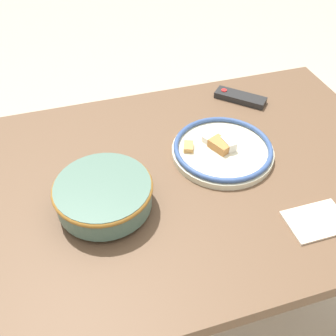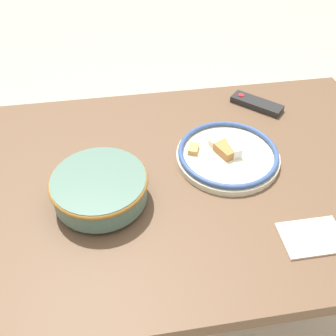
{
  "view_description": "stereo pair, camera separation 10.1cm",
  "coord_description": "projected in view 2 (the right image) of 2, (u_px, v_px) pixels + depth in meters",
  "views": [
    {
      "loc": [
        -0.3,
        -0.71,
        1.49
      ],
      "look_at": [
        -0.08,
        -0.01,
        0.79
      ],
      "focal_mm": 42.0,
      "sensor_mm": 36.0,
      "label": 1
    },
    {
      "loc": [
        -0.2,
        -0.73,
        1.49
      ],
      "look_at": [
        -0.08,
        -0.01,
        0.79
      ],
      "focal_mm": 42.0,
      "sensor_mm": 36.0,
      "label": 2
    }
  ],
  "objects": [
    {
      "name": "noodle_bowl",
      "position": [
        100.0,
        188.0,
        0.95
      ],
      "size": [
        0.24,
        0.24,
        0.08
      ],
      "color": "#4C6B5B",
      "rests_on": "dining_table"
    },
    {
      "name": "dining_table",
      "position": [
        197.0,
        199.0,
        1.12
      ],
      "size": [
        1.17,
        0.82,
        0.75
      ],
      "color": "brown",
      "rests_on": "ground_plane"
    },
    {
      "name": "food_plate",
      "position": [
        228.0,
        155.0,
        1.08
      ],
      "size": [
        0.29,
        0.29,
        0.05
      ],
      "color": "beige",
      "rests_on": "dining_table"
    },
    {
      "name": "folded_napkin",
      "position": [
        312.0,
        237.0,
        0.9
      ],
      "size": [
        0.14,
        0.1,
        0.01
      ],
      "color": "beige",
      "rests_on": "dining_table"
    },
    {
      "name": "tv_remote",
      "position": [
        257.0,
        104.0,
        1.27
      ],
      "size": [
        0.16,
        0.15,
        0.02
      ],
      "rotation": [
        0.0,
        0.0,
        0.81
      ],
      "color": "black",
      "rests_on": "dining_table"
    },
    {
      "name": "ground_plane",
      "position": [
        189.0,
        308.0,
        1.57
      ],
      "size": [
        8.0,
        8.0,
        0.0
      ],
      "primitive_type": "plane",
      "color": "#B7A88E"
    }
  ]
}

